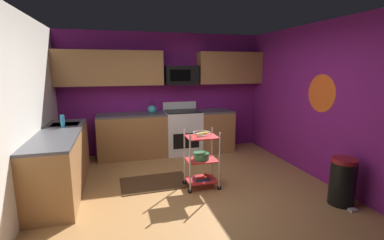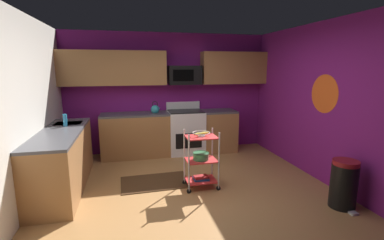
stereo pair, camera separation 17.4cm
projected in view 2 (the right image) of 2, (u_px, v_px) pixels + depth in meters
name	position (u px, v px, depth m)	size (l,w,h in m)	color
floor	(193.00, 197.00, 4.07)	(4.40, 4.80, 0.04)	#A87542
wall_back	(168.00, 93.00, 6.14)	(4.52, 0.06, 2.60)	#751970
wall_left	(14.00, 115.00, 3.32)	(0.06, 4.80, 2.60)	silver
wall_right	(331.00, 104.00, 4.32)	(0.06, 4.80, 2.60)	#751970
wall_flower_decal	(324.00, 94.00, 4.42)	(0.62, 0.62, 0.00)	#E5591E
counter_run	(133.00, 142.00, 5.26)	(3.65, 2.72, 0.92)	#9E6B3D
oven_range	(186.00, 131.00, 6.06)	(0.76, 0.65, 1.10)	white
upper_cabinets	(165.00, 68.00, 5.84)	(4.40, 0.33, 0.70)	#9E6B3D
microwave	(184.00, 75.00, 5.93)	(0.70, 0.39, 0.40)	black
rolling_cart	(201.00, 160.00, 4.28)	(0.53, 0.37, 0.91)	silver
fruit_bowl	(201.00, 133.00, 4.20)	(0.27, 0.27, 0.07)	silver
mixing_bowl_large	(201.00, 156.00, 4.27)	(0.25, 0.25, 0.11)	#387F4C
book_stack	(201.00, 178.00, 4.34)	(0.25, 0.20, 0.06)	#1E4C8C
kettle	(155.00, 109.00, 5.81)	(0.21, 0.18, 0.26)	teal
dish_soap_bottle	(65.00, 120.00, 4.49)	(0.06, 0.06, 0.20)	#2D8CBF
trash_can	(344.00, 184.00, 3.70)	(0.34, 0.42, 0.66)	black
floor_rug	(155.00, 182.00, 4.55)	(1.10, 0.70, 0.01)	#472D19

